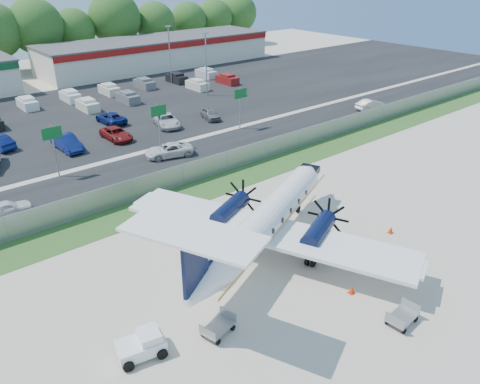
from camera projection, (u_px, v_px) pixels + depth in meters
ground at (295, 251)px, 32.57m from camera, size 170.00×170.00×0.00m
grass_verge at (196, 192)px, 40.86m from camera, size 170.00×4.00×0.02m
access_road at (156, 168)px, 45.70m from camera, size 170.00×8.00×0.02m
parking_lot at (72, 118)px, 60.22m from camera, size 170.00×32.00×0.02m
perimeter_fence at (183, 174)px, 41.80m from camera, size 120.00×0.06×1.99m
building_east at (158, 52)px, 89.09m from camera, size 44.40×12.40×5.24m
sign_left at (53, 140)px, 42.24m from camera, size 1.80×0.26×5.00m
sign_mid at (159, 117)px, 48.52m from camera, size 1.80×0.26×5.00m
sign_right at (240, 99)px, 54.79m from camera, size 1.80×0.26×5.00m
light_pole_ne at (206, 60)px, 67.93m from camera, size 0.90×0.35×9.09m
light_pole_se at (170, 51)px, 74.85m from camera, size 0.90×0.35×9.09m
aircraft at (266, 221)px, 31.37m from camera, size 20.62×20.02×6.40m
pushback_tug at (143, 344)px, 23.78m from camera, size 2.66×2.15×1.30m
baggage_cart_near at (218, 327)px, 25.17m from camera, size 2.09×1.55×0.98m
baggage_cart_far at (402, 316)px, 25.89m from camera, size 1.98×1.29×0.99m
cone_nose at (391, 230)px, 34.61m from camera, size 0.39×0.39×0.55m
cone_port_wing at (352, 290)px, 28.32m from camera, size 0.38×0.38×0.54m
cone_starboard_wing at (197, 172)px, 44.27m from camera, size 0.36×0.36×0.52m
road_car_west at (8, 216)px, 36.99m from camera, size 3.91×1.60×1.33m
road_car_mid at (169, 156)px, 48.37m from camera, size 5.33×3.55×1.36m
road_car_east at (370, 110)px, 63.58m from camera, size 4.42×2.17×1.39m
parked_car_b at (68, 150)px, 50.06m from camera, size 1.95×5.07×1.65m
parked_car_c at (117, 139)px, 52.96m from camera, size 2.34×4.87×1.34m
parked_car_d at (167, 126)px, 57.25m from camera, size 3.80×5.79×1.48m
parked_car_e at (210, 119)px, 59.83m from camera, size 2.65×4.32×1.37m
parked_car_g at (111, 123)px, 58.29m from camera, size 2.44×5.04×1.38m
far_parking_rows at (58, 109)px, 63.68m from camera, size 56.00×10.00×1.60m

